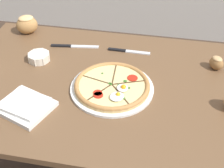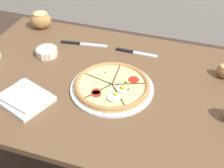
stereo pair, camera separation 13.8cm
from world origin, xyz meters
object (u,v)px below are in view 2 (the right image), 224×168
object	(u,v)px
ramekin_bowl	(47,52)
bread_piece_far	(41,19)
pizza	(112,86)
knife_main	(83,44)
knife_spare	(136,53)
napkin_folded	(24,98)
dining_table	(106,98)
bread_piece_near	(224,71)

from	to	relation	value
ramekin_bowl	bread_piece_far	bearing A→B (deg)	123.24
pizza	knife_main	xyz separation A→B (m)	(-0.27, 0.31, -0.01)
pizza	bread_piece_far	distance (m)	0.70
knife_main	knife_spare	distance (m)	0.29
pizza	ramekin_bowl	xyz separation A→B (m)	(-0.41, 0.16, 0.00)
bread_piece_far	pizza	bearing A→B (deg)	-35.52
napkin_folded	dining_table	bearing A→B (deg)	37.94
bread_piece_far	knife_main	size ratio (longest dim) A/B	0.57
napkin_folded	bread_piece_far	world-z (taller)	bread_piece_far
pizza	ramekin_bowl	size ratio (longest dim) A/B	3.30
knife_main	knife_spare	xyz separation A→B (m)	(0.29, 0.01, 0.00)
bread_piece_far	knife_spare	bearing A→B (deg)	-8.46
ramekin_bowl	bread_piece_near	bearing A→B (deg)	6.31
pizza	napkin_folded	size ratio (longest dim) A/B	1.44
dining_table	knife_spare	size ratio (longest dim) A/B	6.38
ramekin_bowl	knife_spare	xyz separation A→B (m)	(0.43, 0.16, -0.02)
dining_table	pizza	distance (m)	0.12
dining_table	napkin_folded	distance (m)	0.38
dining_table	knife_main	bearing A→B (deg)	128.89
napkin_folded	knife_main	xyz separation A→B (m)	(0.06, 0.50, -0.01)
dining_table	bread_piece_near	world-z (taller)	bread_piece_near
bread_piece_near	bread_piece_far	size ratio (longest dim) A/B	0.63
napkin_folded	knife_main	bearing A→B (deg)	82.72
bread_piece_far	napkin_folded	bearing A→B (deg)	-68.32
knife_spare	knife_main	bearing A→B (deg)	-178.09
ramekin_bowl	knife_main	world-z (taller)	ramekin_bowl
bread_piece_near	napkin_folded	bearing A→B (deg)	-150.98
bread_piece_far	knife_spare	world-z (taller)	bread_piece_far
bread_piece_far	knife_main	distance (m)	0.32
ramekin_bowl	knife_spare	world-z (taller)	ramekin_bowl
napkin_folded	bread_piece_far	xyz separation A→B (m)	(-0.24, 0.60, 0.04)
ramekin_bowl	napkin_folded	xyz separation A→B (m)	(0.07, -0.35, -0.00)
ramekin_bowl	bread_piece_near	size ratio (longest dim) A/B	1.23
pizza	bread_piece_near	world-z (taller)	bread_piece_near
knife_main	bread_piece_far	bearing A→B (deg)	154.69
knife_spare	napkin_folded	bearing A→B (deg)	-124.53
ramekin_bowl	napkin_folded	size ratio (longest dim) A/B	0.44
knife_main	pizza	bearing A→B (deg)	-57.10
bread_piece_near	knife_main	xyz separation A→B (m)	(-0.73, 0.06, -0.03)
napkin_folded	knife_spare	xyz separation A→B (m)	(0.36, 0.51, -0.01)
bread_piece_far	bread_piece_near	bearing A→B (deg)	-8.53
bread_piece_far	knife_main	bearing A→B (deg)	-17.50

